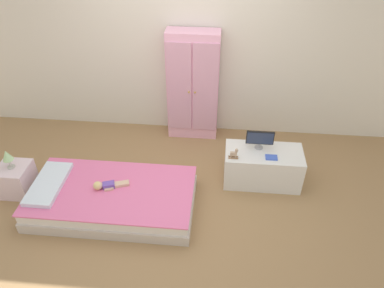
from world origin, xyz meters
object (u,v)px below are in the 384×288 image
wardrobe (193,87)px  tv_monitor (260,139)px  nightstand (16,179)px  table_lamp (7,156)px  doll (105,185)px  tv_stand (262,166)px  rocking_horse_toy (234,153)px  bed (113,198)px  book_blue (271,157)px

wardrobe → tv_monitor: size_ratio=4.72×
nightstand → table_lamp: size_ratio=1.56×
table_lamp → doll: bearing=-6.2°
doll → table_lamp: size_ratio=1.60×
tv_stand → rocking_horse_toy: rocking_horse_toy is taller
wardrobe → tv_monitor: wardrobe is taller
doll → tv_monitor: tv_monitor is taller
nightstand → bed: bearing=-6.8°
wardrobe → rocking_horse_toy: (0.57, -1.06, -0.26)m
wardrobe → rocking_horse_toy: size_ratio=11.43×
bed → wardrobe: 1.82m
tv_monitor → doll: bearing=-158.9°
doll → nightstand: (-1.11, 0.12, -0.12)m
nightstand → book_blue: (2.96, 0.36, 0.27)m
bed → book_blue: size_ratio=13.46×
wardrobe → book_blue: (1.00, -1.03, -0.31)m
wardrobe → tv_stand: (0.93, -0.92, -0.54)m
nightstand → book_blue: size_ratio=2.76×
nightstand → tv_monitor: 2.90m
rocking_horse_toy → book_blue: rocking_horse_toy is taller
table_lamp → tv_monitor: (2.82, 0.54, 0.04)m
book_blue → tv_stand: bearing=123.9°
wardrobe → tv_stand: size_ratio=1.67×
rocking_horse_toy → book_blue: (0.43, 0.04, -0.06)m
nightstand → wardrobe: bearing=35.3°
bed → nightstand: bearing=173.2°
bed → table_lamp: (-1.19, 0.14, 0.41)m
bed → tv_stand: tv_stand is taller
bed → table_lamp: size_ratio=7.60×
doll → book_blue: bearing=14.6°
doll → book_blue: (1.85, 0.48, 0.15)m
doll → tv_stand: size_ratio=0.42×
bed → table_lamp: table_lamp is taller
table_lamp → rocking_horse_toy: (2.53, 0.32, -0.03)m
nightstand → book_blue: bearing=6.9°
tv_stand → tv_monitor: 0.37m
tv_stand → tv_monitor: size_ratio=2.82×
table_lamp → rocking_horse_toy: 2.55m
nightstand → tv_stand: tv_stand is taller
bed → tv_stand: (1.70, 0.60, 0.09)m
nightstand → table_lamp: (0.00, 0.00, 0.35)m
nightstand → rocking_horse_toy: size_ratio=2.80×
doll → nightstand: size_ratio=1.03×
book_blue → doll: bearing=-165.4°
table_lamp → rocking_horse_toy: bearing=7.3°
nightstand → tv_monitor: bearing=10.8°
tv_monitor → nightstand: bearing=-169.2°
nightstand → wardrobe: 2.47m
bed → doll: bearing=165.3°
doll → nightstand: nightstand is taller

